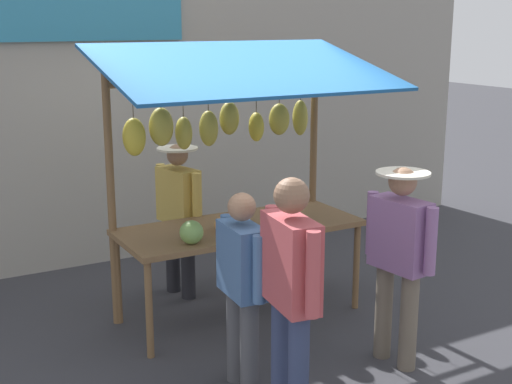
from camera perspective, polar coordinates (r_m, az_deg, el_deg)
The scene contains 7 objects.
ground_plane at distance 6.71m, azimuth -1.27°, elevation -9.88°, with size 40.00×40.00×0.00m, color #38383D.
street_backdrop at distance 8.19m, azimuth -9.08°, elevation 6.63°, with size 9.00×0.30×3.40m.
market_stall at distance 6.29m, azimuth -1.84°, elevation 3.41°, with size 2.50×1.46×2.50m.
vendor_with_sunhat at distance 6.95m, azimuth -6.24°, elevation -1.35°, with size 0.40×0.65×1.53m.
shopper_in_grey_tee at distance 4.68m, azimuth 2.80°, elevation -7.39°, with size 0.28×0.72×1.72m.
shopper_with_ponytail at distance 5.16m, azimuth -1.12°, elevation -7.11°, with size 0.25×0.66×1.51m.
shopper_in_striped_shirt at distance 5.61m, azimuth 11.48°, elevation -4.67°, with size 0.42×0.69×1.61m.
Camera 1 is at (2.89, 5.43, 2.69)m, focal length 49.56 mm.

